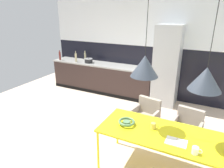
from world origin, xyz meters
name	(u,v)px	position (x,y,z in m)	size (l,w,h in m)	color
ground_plane	(103,146)	(0.00, 0.00, 0.00)	(8.15, 8.15, 0.00)	beige
back_wall_splashback_dark	(148,71)	(0.00, 2.76, 0.73)	(6.27, 0.12, 1.46)	black
back_wall_panel_upper	(152,19)	(0.00, 2.76, 2.19)	(6.27, 0.12, 1.46)	white
kitchen_counter	(102,78)	(-1.37, 2.40, 0.44)	(3.26, 0.63, 0.89)	#352724
refrigerator_column	(167,66)	(0.58, 2.40, 1.04)	(0.63, 0.60, 2.09)	#ADAFB2
dining_table	(166,136)	(1.14, -0.15, 0.68)	(1.96, 0.80, 0.72)	yellow
armchair_by_stool	(188,124)	(1.37, 0.67, 0.49)	(0.55, 0.54, 0.76)	gray
armchair_corner_seat	(146,113)	(0.59, 0.72, 0.51)	(0.56, 0.55, 0.78)	gray
fruit_bowl	(127,122)	(0.54, -0.18, 0.77)	(0.26, 0.26, 0.07)	#4C704C
open_book	(176,142)	(1.31, -0.29, 0.73)	(0.28, 0.20, 0.02)	white
mug_wide_latte	(154,126)	(0.94, -0.11, 0.77)	(0.12, 0.08, 0.10)	gold
mug_short_terracotta	(195,151)	(1.56, -0.42, 0.77)	(0.12, 0.08, 0.10)	white
cooking_pot	(89,61)	(-1.78, 2.33, 0.95)	(0.25, 0.25, 0.15)	black
bottle_wine_green	(60,56)	(-2.82, 2.23, 1.02)	(0.06, 0.06, 0.31)	maroon
bottle_spice_small	(76,58)	(-2.19, 2.25, 1.02)	(0.06, 0.06, 0.33)	tan
bottle_oil_tall	(85,56)	(-2.07, 2.58, 1.01)	(0.06, 0.06, 0.30)	tan
pendant_lamp_over_table_near	(145,66)	(0.75, -0.10, 1.67)	(0.39, 0.39, 1.35)	black
pendant_lamp_over_table_far	(206,79)	(1.53, -0.18, 1.63)	(0.39, 0.39, 1.39)	black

